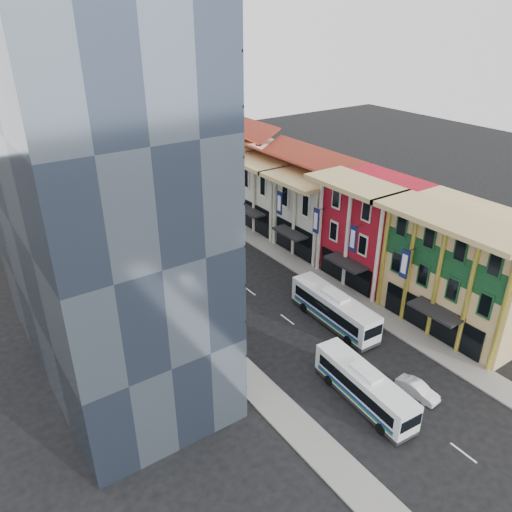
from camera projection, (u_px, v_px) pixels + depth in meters
ground at (399, 404)px, 40.83m from camera, size 200.00×200.00×0.00m
sidewalk_right at (307, 270)px, 61.28m from camera, size 3.00×90.00×0.15m
sidewalk_left at (183, 314)px, 52.67m from camera, size 3.00×90.00×0.15m
shophouse_tan at (464, 270)px, 48.90m from camera, size 8.00×14.00×12.00m
shophouse_red at (374, 230)px, 57.73m from camera, size 8.00×10.00×12.00m
shophouse_cream_near at (319, 212)px, 65.16m from camera, size 8.00×9.00×10.00m
shophouse_cream_mid at (278, 193)px, 71.78m from camera, size 8.00×9.00×10.00m
shophouse_cream_far at (238, 172)px, 79.28m from camera, size 8.00×12.00×11.00m
office_tower at (92, 206)px, 39.44m from camera, size 12.00×26.00×30.00m
office_block_far at (48, 210)px, 60.47m from camera, size 10.00×18.00×14.00m
bus_left_near at (364, 386)px, 40.42m from camera, size 3.08×10.30×3.26m
bus_left_far at (170, 249)px, 62.76m from camera, size 4.47×11.24×3.52m
bus_right at (334, 308)px, 50.52m from camera, size 2.97×11.16×3.55m
sedan_right at (417, 389)px, 41.52m from camera, size 1.64×3.82×1.23m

